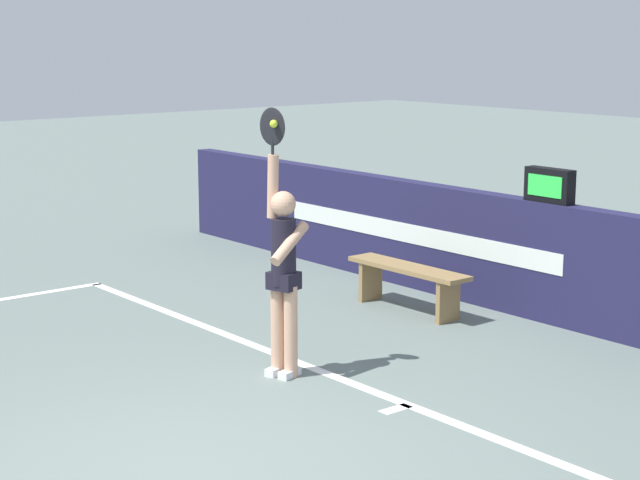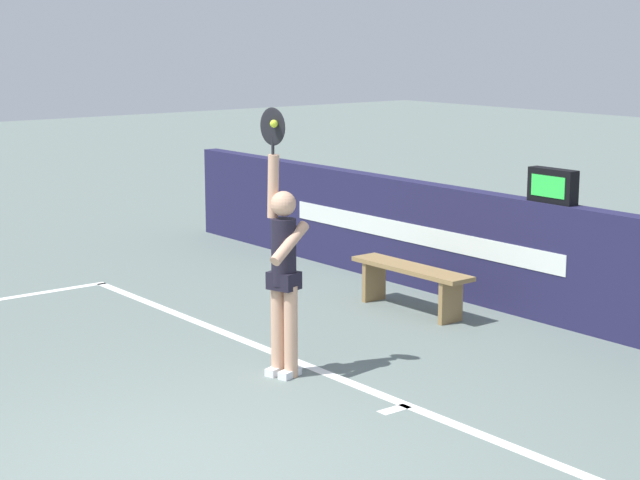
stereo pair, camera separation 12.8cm
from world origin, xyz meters
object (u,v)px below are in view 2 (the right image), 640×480
Objects in this scene: tennis_player at (283,267)px; courtside_bench_far at (411,277)px; tennis_ball at (274,124)px; speed_display at (553,186)px.

courtside_bench_far is at bearing 110.83° from tennis_player.
tennis_player reaches higher than tennis_ball.
tennis_player is at bearing 52.45° from tennis_ball.
speed_display is at bearing 85.09° from tennis_player.
tennis_player reaches higher than courtside_bench_far.
tennis_ball is 3.31m from courtside_bench_far.
courtside_bench_far is (-0.90, 2.54, -1.92)m from tennis_ball.
tennis_ball is (-0.33, -3.43, 0.82)m from speed_display.
courtside_bench_far is (-0.94, 2.48, -0.62)m from tennis_player.
tennis_player is (-0.29, -3.37, -0.47)m from speed_display.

